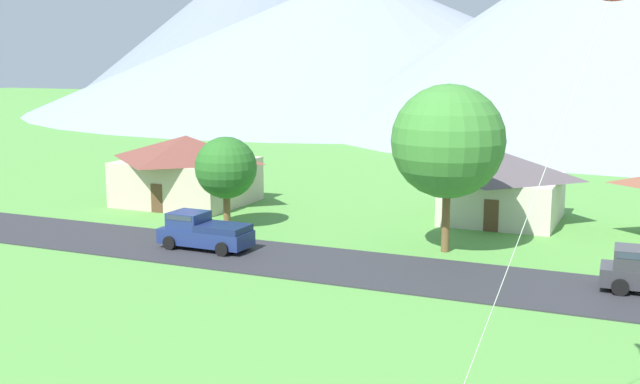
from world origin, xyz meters
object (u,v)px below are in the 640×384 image
object	(u,v)px
tree_center	(226,168)
house_leftmost	(503,185)
tree_left_of_center	(448,141)
pickup_truck_navy_east_side	(203,231)
house_right_center	(187,168)

from	to	relation	value
tree_center	house_leftmost	bearing A→B (deg)	30.72
house_leftmost	tree_left_of_center	bearing A→B (deg)	-97.66
house_leftmost	tree_center	world-z (taller)	tree_center
tree_left_of_center	pickup_truck_navy_east_side	world-z (taller)	tree_left_of_center
house_leftmost	tree_center	size ratio (longest dim) A/B	1.42
house_leftmost	pickup_truck_navy_east_side	bearing A→B (deg)	-133.04
house_right_center	tree_left_of_center	world-z (taller)	tree_left_of_center
house_leftmost	tree_left_of_center	distance (m)	10.53
tree_center	house_right_center	bearing A→B (deg)	139.03
house_leftmost	tree_left_of_center	size ratio (longest dim) A/B	0.88
tree_center	pickup_truck_navy_east_side	bearing A→B (deg)	-72.53
house_leftmost	tree_center	distance (m)	18.06
house_leftmost	tree_center	xyz separation A→B (m)	(-15.47, -9.19, 1.47)
tree_left_of_center	tree_center	bearing A→B (deg)	177.79
house_right_center	tree_center	bearing A→B (deg)	-40.97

